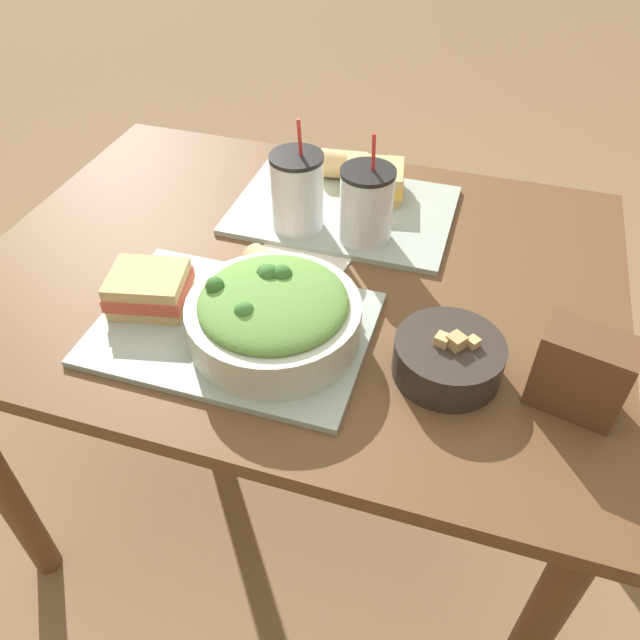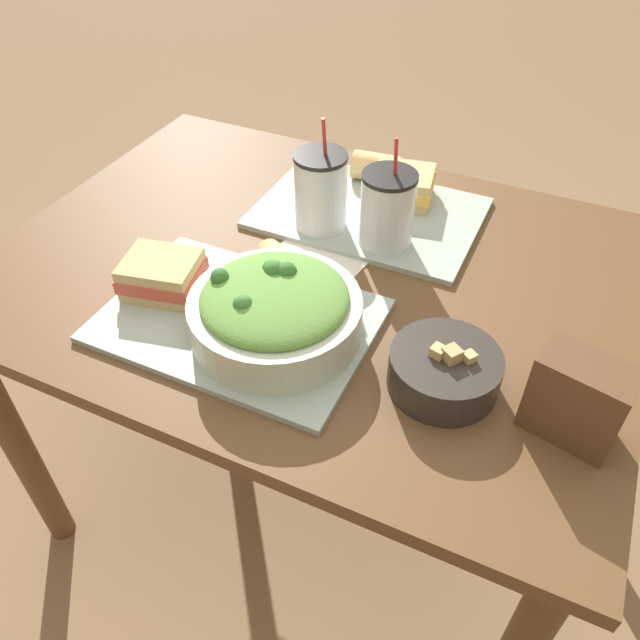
{
  "view_description": "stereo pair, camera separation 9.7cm",
  "coord_description": "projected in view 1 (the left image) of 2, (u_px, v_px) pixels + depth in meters",
  "views": [
    {
      "loc": [
        0.32,
        -0.88,
        1.48
      ],
      "look_at": [
        0.1,
        -0.19,
        0.82
      ],
      "focal_mm": 35.0,
      "sensor_mm": 36.0,
      "label": 1
    },
    {
      "loc": [
        0.41,
        -0.84,
        1.48
      ],
      "look_at": [
        0.1,
        -0.19,
        0.82
      ],
      "focal_mm": 35.0,
      "sensor_mm": 36.0,
      "label": 2
    }
  ],
  "objects": [
    {
      "name": "sandwich_far",
      "position": [
        374.0,
        181.0,
        1.31
      ],
      "size": [
        0.14,
        0.13,
        0.06
      ],
      "rotation": [
        0.0,
        0.0,
        0.18
      ],
      "color": "tan",
      "rests_on": "tray_far"
    },
    {
      "name": "drink_cup_red",
      "position": [
        366.0,
        207.0,
        1.17
      ],
      "size": [
        0.1,
        0.1,
        0.22
      ],
      "color": "silver",
      "rests_on": "tray_far"
    },
    {
      "name": "soup_bowl",
      "position": [
        448.0,
        357.0,
        0.95
      ],
      "size": [
        0.17,
        0.17,
        0.08
      ],
      "color": "#2D2823",
      "rests_on": "dining_table"
    },
    {
      "name": "drink_cup_dark",
      "position": [
        297.0,
        194.0,
        1.2
      ],
      "size": [
        0.1,
        0.1,
        0.23
      ],
      "color": "silver",
      "rests_on": "tray_far"
    },
    {
      "name": "tray_near",
      "position": [
        234.0,
        328.0,
        1.03
      ],
      "size": [
        0.45,
        0.31,
        0.01
      ],
      "color": "#99A89E",
      "rests_on": "dining_table"
    },
    {
      "name": "tray_far",
      "position": [
        343.0,
        210.0,
        1.3
      ],
      "size": [
        0.45,
        0.31,
        0.01
      ],
      "color": "#99A89E",
      "rests_on": "dining_table"
    },
    {
      "name": "baguette_far",
      "position": [
        346.0,
        165.0,
        1.36
      ],
      "size": [
        0.11,
        0.07,
        0.06
      ],
      "rotation": [
        0.0,
        0.0,
        1.68
      ],
      "color": "tan",
      "rests_on": "tray_far"
    },
    {
      "name": "dining_table",
      "position": [
        299.0,
        309.0,
        1.24
      ],
      "size": [
        1.19,
        0.89,
        0.76
      ],
      "color": "brown",
      "rests_on": "ground_plane"
    },
    {
      "name": "sandwich_near",
      "position": [
        149.0,
        289.0,
        1.05
      ],
      "size": [
        0.15,
        0.13,
        0.06
      ],
      "rotation": [
        0.0,
        0.0,
        0.21
      ],
      "color": "tan",
      "rests_on": "tray_near"
    },
    {
      "name": "baguette_near",
      "position": [
        273.0,
        271.0,
        1.09
      ],
      "size": [
        0.12,
        0.1,
        0.06
      ],
      "rotation": [
        0.0,
        0.0,
        1.15
      ],
      "color": "tan",
      "rests_on": "tray_near"
    },
    {
      "name": "napkin_folded",
      "position": [
        299.0,
        265.0,
        1.17
      ],
      "size": [
        0.19,
        0.14,
        0.0
      ],
      "color": "silver",
      "rests_on": "dining_table"
    },
    {
      "name": "salad_bowl",
      "position": [
        274.0,
        314.0,
        0.98
      ],
      "size": [
        0.28,
        0.28,
        0.11
      ],
      "color": "beige",
      "rests_on": "tray_near"
    },
    {
      "name": "ground_plane",
      "position": [
        304.0,
        489.0,
        1.68
      ],
      "size": [
        12.0,
        12.0,
        0.0
      ],
      "primitive_type": "plane",
      "color": "#846647"
    },
    {
      "name": "chip_bag",
      "position": [
        581.0,
        373.0,
        0.88
      ],
      "size": [
        0.14,
        0.1,
        0.13
      ],
      "rotation": [
        0.0,
        0.0,
        -0.23
      ],
      "color": "brown",
      "rests_on": "dining_table"
    }
  ]
}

